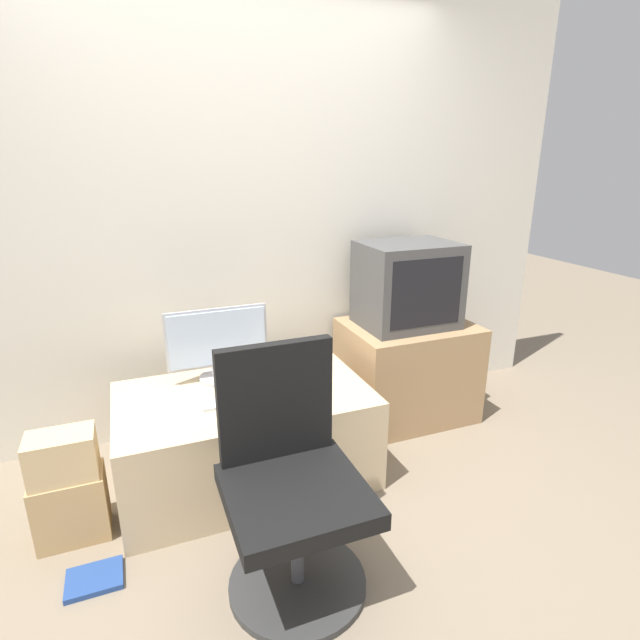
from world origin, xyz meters
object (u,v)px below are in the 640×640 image
object	(u,v)px
book	(95,579)
main_monitor	(218,345)
keyboard	(230,400)
crt_tv	(407,285)
mouse	(272,391)
office_chair	(291,489)
cardboard_box_lower	(72,506)

from	to	relation	value
book	main_monitor	bearing A→B (deg)	45.15
keyboard	crt_tv	xyz separation A→B (m)	(1.19, 0.36, 0.39)
keyboard	mouse	size ratio (longest dim) A/B	4.45
office_chair	book	bearing A→B (deg)	161.31
cardboard_box_lower	book	xyz separation A→B (m)	(0.08, -0.31, -0.14)
crt_tv	office_chair	world-z (taller)	crt_tv
keyboard	mouse	xyz separation A→B (m)	(0.21, 0.01, 0.01)
mouse	keyboard	bearing A→B (deg)	-178.26
main_monitor	keyboard	world-z (taller)	main_monitor
keyboard	cardboard_box_lower	world-z (taller)	keyboard
main_monitor	mouse	distance (m)	0.39
crt_tv	main_monitor	bearing A→B (deg)	-176.00
keyboard	mouse	world-z (taller)	mouse
keyboard	crt_tv	distance (m)	1.30
main_monitor	crt_tv	bearing A→B (deg)	4.00
office_chair	cardboard_box_lower	bearing A→B (deg)	145.94
crt_tv	book	size ratio (longest dim) A/B	2.63
cardboard_box_lower	book	bearing A→B (deg)	-75.00
mouse	book	bearing A→B (deg)	-155.56
mouse	office_chair	size ratio (longest dim) A/B	0.07
cardboard_box_lower	main_monitor	bearing A→B (deg)	25.59
main_monitor	office_chair	distance (m)	0.97
main_monitor	office_chair	xyz separation A→B (m)	(0.09, -0.93, -0.28)
keyboard	cardboard_box_lower	bearing A→B (deg)	-173.86
main_monitor	crt_tv	distance (m)	1.21
office_chair	cardboard_box_lower	distance (m)	1.04
mouse	book	size ratio (longest dim) A/B	0.29
crt_tv	book	xyz separation A→B (m)	(-1.86, -0.75, -0.87)
office_chair	book	size ratio (longest dim) A/B	4.41
crt_tv	mouse	bearing A→B (deg)	-160.02
keyboard	mouse	distance (m)	0.21
main_monitor	cardboard_box_lower	world-z (taller)	main_monitor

